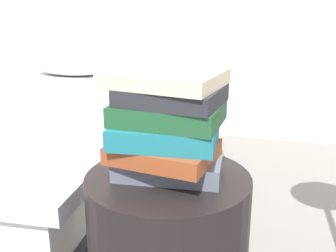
# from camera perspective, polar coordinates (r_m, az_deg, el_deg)

# --- Properties ---
(bed) EXTENTS (1.64, 2.08, 0.62)m
(bed) POSITION_cam_1_polar(r_m,az_deg,el_deg) (2.37, -20.40, -2.23)
(bed) COLOR #2D2D33
(bed) RESTS_ON ground_plane
(book_slate) EXTENTS (0.29, 0.18, 0.05)m
(book_slate) POSITION_cam_1_polar(r_m,az_deg,el_deg) (1.09, 0.14, -5.56)
(book_slate) COLOR slate
(book_slate) RESTS_ON side_table
(book_rust) EXTENTS (0.28, 0.23, 0.04)m
(book_rust) POSITION_cam_1_polar(r_m,az_deg,el_deg) (1.06, -0.67, -3.54)
(book_rust) COLOR #994723
(book_rust) RESTS_ON book_slate
(book_teal) EXTENTS (0.28, 0.21, 0.05)m
(book_teal) POSITION_cam_1_polar(r_m,az_deg,el_deg) (1.05, -0.42, -1.00)
(book_teal) COLOR #1E727F
(book_teal) RESTS_ON book_rust
(book_forest) EXTENTS (0.27, 0.20, 0.05)m
(book_forest) POSITION_cam_1_polar(r_m,az_deg,el_deg) (1.04, 0.22, 1.81)
(book_forest) COLOR #1E512D
(book_forest) RESTS_ON book_teal
(book_charcoal) EXTENTS (0.26, 0.22, 0.04)m
(book_charcoal) POSITION_cam_1_polar(r_m,az_deg,el_deg) (1.02, 0.45, 4.28)
(book_charcoal) COLOR #28282D
(book_charcoal) RESTS_ON book_forest
(book_cream) EXTENTS (0.31, 0.25, 0.04)m
(book_cream) POSITION_cam_1_polar(r_m,az_deg,el_deg) (1.03, -0.51, 6.63)
(book_cream) COLOR beige
(book_cream) RESTS_ON book_charcoal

